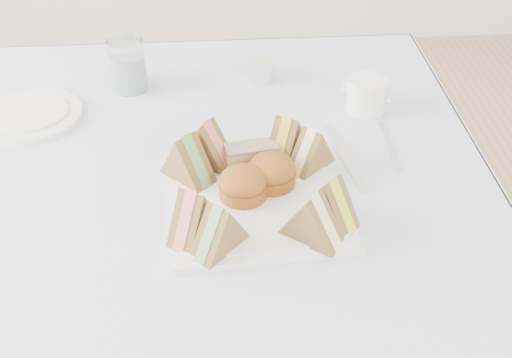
{
  "coord_description": "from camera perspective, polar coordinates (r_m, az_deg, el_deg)",
  "views": [
    {
      "loc": [
        0.04,
        -0.87,
        1.42
      ],
      "look_at": [
        0.1,
        -0.08,
        0.8
      ],
      "focal_mm": 45.0,
      "sensor_mm": 36.0,
      "label": 1
    }
  ],
  "objects": [
    {
      "name": "sandwich_fr_b",
      "position": [
        0.94,
        5.04,
        -3.33
      ],
      "size": [
        0.1,
        0.09,
        0.08
      ],
      "primitive_type": null,
      "rotation": [
        0.0,
        0.0,
        -0.65
      ],
      "color": "brown",
      "rests_on": "serving_plate"
    },
    {
      "name": "fork",
      "position": [
        1.2,
        11.65,
        3.2
      ],
      "size": [
        0.01,
        0.17,
        0.0
      ],
      "primitive_type": "cube",
      "rotation": [
        0.0,
        0.0,
        0.01
      ],
      "color": "silver",
      "rests_on": "tablecloth"
    },
    {
      "name": "sandwich_fl_a",
      "position": [
        0.95,
        -5.63,
        -2.95
      ],
      "size": [
        0.09,
        0.1,
        0.08
      ],
      "primitive_type": null,
      "rotation": [
        0.0,
        0.0,
        1.01
      ],
      "color": "brown",
      "rests_on": "serving_plate"
    },
    {
      "name": "sandwich_br_a",
      "position": [
        1.08,
        4.95,
        2.75
      ],
      "size": [
        0.09,
        0.09,
        0.08
      ],
      "primitive_type": null,
      "rotation": [
        0.0,
        0.0,
        -2.39
      ],
      "color": "brown",
      "rests_on": "serving_plate"
    },
    {
      "name": "tea_strainer",
      "position": [
        1.36,
        0.49,
        9.46
      ],
      "size": [
        0.08,
        0.08,
        0.03
      ],
      "primitive_type": "cylinder",
      "rotation": [
        0.0,
        0.0,
        0.37
      ],
      "color": "silver",
      "rests_on": "tablecloth"
    },
    {
      "name": "sandwich_bl_b",
      "position": [
        1.08,
        -4.37,
        3.24
      ],
      "size": [
        0.1,
        0.09,
        0.09
      ],
      "primitive_type": null,
      "rotation": [
        0.0,
        0.0,
        2.55
      ],
      "color": "brown",
      "rests_on": "serving_plate"
    },
    {
      "name": "table",
      "position": [
        1.37,
        -4.46,
        -12.1
      ],
      "size": [
        0.9,
        0.9,
        0.74
      ],
      "primitive_type": "cube",
      "color": "brown",
      "rests_on": "floor"
    },
    {
      "name": "knife",
      "position": [
        1.14,
        7.96,
        1.92
      ],
      "size": [
        0.05,
        0.2,
        0.0
      ],
      "primitive_type": "cube",
      "rotation": [
        0.0,
        0.0,
        0.17
      ],
      "color": "silver",
      "rests_on": "tablecloth"
    },
    {
      "name": "sandwich_fl_b",
      "position": [
        0.92,
        -3.26,
        -4.24
      ],
      "size": [
        0.09,
        0.09,
        0.08
      ],
      "primitive_type": null,
      "rotation": [
        0.0,
        0.0,
        0.79
      ],
      "color": "brown",
      "rests_on": "serving_plate"
    },
    {
      "name": "sandwich_br_b",
      "position": [
        1.1,
        2.73,
        3.76
      ],
      "size": [
        0.09,
        0.1,
        0.08
      ],
      "primitive_type": null,
      "rotation": [
        0.0,
        0.0,
        -2.14
      ],
      "color": "brown",
      "rests_on": "serving_plate"
    },
    {
      "name": "water_glass",
      "position": [
        1.34,
        -11.33,
        9.9
      ],
      "size": [
        0.07,
        0.07,
        0.11
      ],
      "primitive_type": "cylinder",
      "rotation": [
        0.0,
        0.0,
        -0.04
      ],
      "color": "white",
      "rests_on": "tablecloth"
    },
    {
      "name": "tablecloth",
      "position": [
        1.11,
        -5.39,
        0.32
      ],
      "size": [
        1.02,
        1.02,
        0.01
      ],
      "primitive_type": "cube",
      "color": "silver",
      "rests_on": "table"
    },
    {
      "name": "creamer_jug",
      "position": [
        1.27,
        9.78,
        7.41
      ],
      "size": [
        0.09,
        0.09,
        0.07
      ],
      "primitive_type": "cylinder",
      "rotation": [
        0.0,
        0.0,
        -0.27
      ],
      "color": "white",
      "rests_on": "tablecloth"
    },
    {
      "name": "side_plate",
      "position": [
        1.32,
        -19.27,
        5.39
      ],
      "size": [
        0.21,
        0.21,
        0.01
      ],
      "primitive_type": "cylinder",
      "rotation": [
        0.0,
        0.0,
        0.11
      ],
      "color": "white",
      "rests_on": "tablecloth"
    },
    {
      "name": "serving_plate",
      "position": [
        1.04,
        0.0,
        -1.91
      ],
      "size": [
        0.3,
        0.3,
        0.01
      ],
      "primitive_type": "cube",
      "rotation": [
        0.0,
        0.0,
        0.07
      ],
      "color": "white",
      "rests_on": "tablecloth"
    },
    {
      "name": "scone_right",
      "position": [
        1.04,
        1.41,
        0.67
      ],
      "size": [
        0.11,
        0.11,
        0.05
      ],
      "primitive_type": "cylinder",
      "rotation": [
        0.0,
        0.0,
        0.47
      ],
      "color": "brown",
      "rests_on": "serving_plate"
    },
    {
      "name": "pastry_slice",
      "position": [
        1.09,
        -0.39,
        2.1
      ],
      "size": [
        0.09,
        0.05,
        0.04
      ],
      "primitive_type": "cube",
      "rotation": [
        0.0,
        0.0,
        0.17
      ],
      "color": "#CFB47F",
      "rests_on": "serving_plate"
    },
    {
      "name": "scone_left",
      "position": [
        1.02,
        -1.17,
        -0.45
      ],
      "size": [
        0.09,
        0.09,
        0.05
      ],
      "primitive_type": "cylinder",
      "rotation": [
        0.0,
        0.0,
        0.21
      ],
      "color": "brown",
      "rests_on": "serving_plate"
    },
    {
      "name": "sandwich_bl_a",
      "position": [
        1.05,
        -6.14,
        1.97
      ],
      "size": [
        0.1,
        0.1,
        0.09
      ],
      "primitive_type": null,
      "rotation": [
        0.0,
        0.0,
        2.32
      ],
      "color": "brown",
      "rests_on": "serving_plate"
    },
    {
      "name": "sandwich_fr_a",
      "position": [
        0.97,
        6.64,
        -1.81
      ],
      "size": [
        0.09,
        0.09,
        0.08
      ],
      "primitive_type": null,
      "rotation": [
        0.0,
        0.0,
        -0.82
      ],
      "color": "brown",
      "rests_on": "serving_plate"
    }
  ]
}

